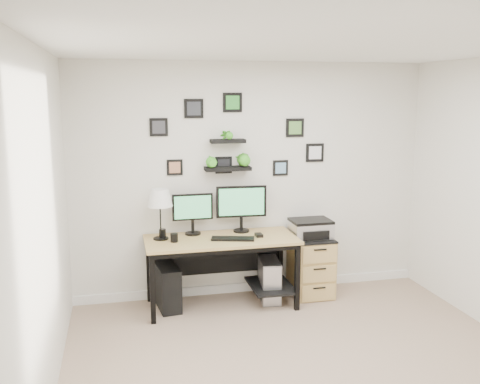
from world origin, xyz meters
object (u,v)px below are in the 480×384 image
object	(u,v)px
table_lamp	(160,199)
mug	(174,238)
monitor_right	(241,205)
desk	(224,248)
pc_tower_black	(168,287)
printer	(311,228)
monitor_left	(193,211)
file_cabinet	(311,266)
pc_tower_grey	(269,280)

from	to	relation	value
table_lamp	mug	distance (m)	0.43
table_lamp	mug	world-z (taller)	table_lamp
monitor_right	mug	distance (m)	0.85
desk	pc_tower_black	world-z (taller)	desk
desk	printer	world-z (taller)	printer
table_lamp	printer	distance (m)	1.71
monitor_right	mug	size ratio (longest dim) A/B	6.25
monitor_left	file_cabinet	distance (m)	1.49
desk	pc_tower_black	xyz separation A→B (m)	(-0.61, 0.03, -0.39)
desk	printer	distance (m)	1.01
pc_tower_black	printer	bearing A→B (deg)	-5.29
monitor_left	pc_tower_black	distance (m)	0.85
monitor_left	pc_tower_black	size ratio (longest dim) A/B	0.96
file_cabinet	mug	bearing A→B (deg)	-175.35
pc_tower_grey	printer	world-z (taller)	printer
table_lamp	pc_tower_black	bearing A→B (deg)	-39.55
monitor_right	pc_tower_grey	world-z (taller)	monitor_right
file_cabinet	pc_tower_black	bearing A→B (deg)	-178.88
pc_tower_black	printer	world-z (taller)	printer
desk	table_lamp	distance (m)	0.86
printer	file_cabinet	bearing A→B (deg)	-30.32
table_lamp	pc_tower_black	world-z (taller)	table_lamp
monitor_right	desk	bearing A→B (deg)	-142.78
printer	mug	bearing A→B (deg)	-175.04
pc_tower_black	pc_tower_grey	distance (m)	1.12
table_lamp	file_cabinet	distance (m)	1.87
mug	printer	xyz separation A→B (m)	(1.54, 0.13, -0.02)
desk	monitor_right	size ratio (longest dim) A/B	2.89
pc_tower_black	file_cabinet	distance (m)	1.62
table_lamp	pc_tower_grey	distance (m)	1.51
mug	desk	bearing A→B (deg)	7.22
monitor_left	table_lamp	distance (m)	0.41
file_cabinet	printer	bearing A→B (deg)	149.68
table_lamp	mug	size ratio (longest dim) A/B	6.02
pc_tower_black	file_cabinet	world-z (taller)	file_cabinet
monitor_right	table_lamp	size ratio (longest dim) A/B	1.04
monitor_left	mug	distance (m)	0.40
pc_tower_grey	file_cabinet	world-z (taller)	file_cabinet
pc_tower_black	printer	xyz separation A→B (m)	(1.61, 0.04, 0.54)
desk	pc_tower_grey	size ratio (longest dim) A/B	3.32
monitor_left	monitor_right	distance (m)	0.54
pc_tower_grey	printer	size ratio (longest dim) A/B	1.09
monitor_left	pc_tower_grey	xyz separation A→B (m)	(0.82, -0.17, -0.78)
table_lamp	pc_tower_grey	bearing A→B (deg)	-2.86
desk	file_cabinet	world-z (taller)	desk
table_lamp	pc_tower_black	size ratio (longest dim) A/B	1.15
monitor_right	pc_tower_black	distance (m)	1.18
table_lamp	mug	xyz separation A→B (m)	(0.12, -0.14, -0.38)
table_lamp	pc_tower_grey	world-z (taller)	table_lamp
desk	pc_tower_black	bearing A→B (deg)	177.50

